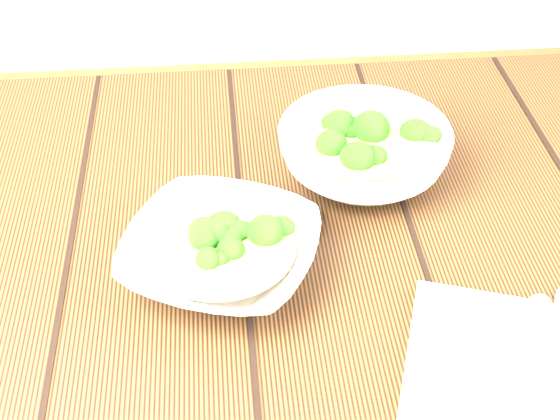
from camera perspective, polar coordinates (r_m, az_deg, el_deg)
name	(u,v)px	position (r m, az deg, el deg)	size (l,w,h in m)	color
table	(262,312)	(0.99, -1.30, -7.45)	(1.20, 0.80, 0.75)	#36230F
soup_bowl_front	(221,253)	(0.85, -4.35, -3.16)	(0.27, 0.27, 0.06)	white
soup_bowl_back	(364,150)	(0.99, 6.14, 4.38)	(0.27, 0.27, 0.08)	white
trivet	(282,220)	(0.92, 0.16, -0.75)	(0.10, 0.10, 0.02)	black
napkin	(524,370)	(0.81, 17.39, -11.09)	(0.22, 0.18, 0.01)	#BAAD9B
spoon_left	(527,334)	(0.83, 17.62, -8.65)	(0.12, 0.16, 0.01)	#A6A392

